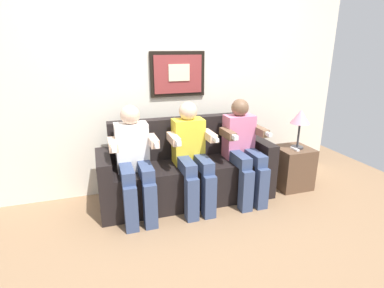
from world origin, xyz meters
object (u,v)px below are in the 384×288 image
couch (187,173)px  person_on_right (243,147)px  spare_remote_on_table (295,149)px  person_on_left (134,159)px  side_table_right (292,167)px  person_in_middle (192,152)px  table_lamp (300,118)px

couch → person_on_right: 0.68m
spare_remote_on_table → person_on_left: bearing=179.9°
person_on_left → side_table_right: size_ratio=2.22×
person_in_middle → table_lamp: person_in_middle is taller
side_table_right → table_lamp: table_lamp is taller
person_in_middle → table_lamp: 1.36m
couch → table_lamp: table_lamp is taller
person_on_right → side_table_right: size_ratio=2.22×
couch → spare_remote_on_table: (1.26, -0.17, 0.20)m
side_table_right → table_lamp: bearing=-26.2°
couch → table_lamp: bearing=-5.2°
person_in_middle → side_table_right: bearing=2.7°
side_table_right → person_in_middle: bearing=-177.3°
person_in_middle → side_table_right: size_ratio=2.22×
side_table_right → spare_remote_on_table: (-0.04, -0.06, 0.26)m
couch → side_table_right: 1.31m
side_table_right → spare_remote_on_table: bearing=-120.0°
spare_remote_on_table → table_lamp: bearing=35.8°
person_in_middle → person_on_right: bearing=0.0°
couch → person_on_left: size_ratio=1.71×
person_on_left → person_in_middle: bearing=0.0°
person_in_middle → side_table_right: person_in_middle is taller
person_in_middle → spare_remote_on_table: size_ratio=8.54×
person_on_right → spare_remote_on_table: person_on_right is taller
person_in_middle → spare_remote_on_table: 1.27m
person_in_middle → person_on_right: size_ratio=1.00×
couch → person_in_middle: person_in_middle is taller
couch → person_on_right: bearing=-15.8°
couch → table_lamp: (1.33, -0.12, 0.55)m
table_lamp → spare_remote_on_table: size_ratio=3.54×
side_table_right → spare_remote_on_table: size_ratio=3.85×
table_lamp → spare_remote_on_table: 0.36m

